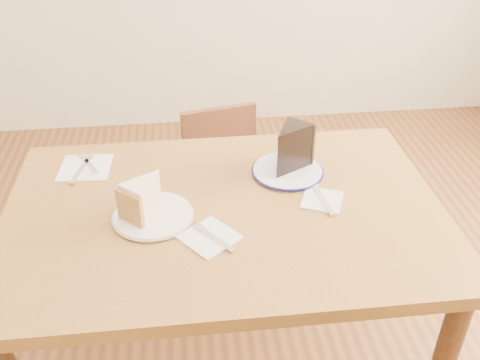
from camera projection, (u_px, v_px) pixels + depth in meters
name	position (u px, v px, depth m)	size (l,w,h in m)	color
table	(225.00, 236.00, 1.52)	(1.20, 0.80, 0.75)	brown
chair_far	(228.00, 191.00, 2.15)	(0.42, 0.42, 0.72)	#361A10
plate_cream	(153.00, 216.00, 1.42)	(0.21, 0.21, 0.01)	white
plate_navy	(287.00, 171.00, 1.61)	(0.21, 0.21, 0.01)	white
carrot_cake	(146.00, 197.00, 1.41)	(0.08, 0.11, 0.09)	beige
chocolate_cake	(289.00, 151.00, 1.57)	(0.09, 0.13, 0.13)	black
napkin_cream	(210.00, 237.00, 1.36)	(0.12, 0.12, 0.00)	white
napkin_navy	(322.00, 200.00, 1.49)	(0.11, 0.11, 0.00)	white
napkin_spare	(85.00, 168.00, 1.63)	(0.15, 0.15, 0.00)	white
fork_cream	(215.00, 238.00, 1.35)	(0.01, 0.14, 0.00)	silver
knife_navy	(322.00, 198.00, 1.49)	(0.02, 0.17, 0.00)	silver
fork_spare	(88.00, 163.00, 1.65)	(0.01, 0.14, 0.00)	silver
knife_spare	(81.00, 169.00, 1.62)	(0.01, 0.16, 0.00)	silver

